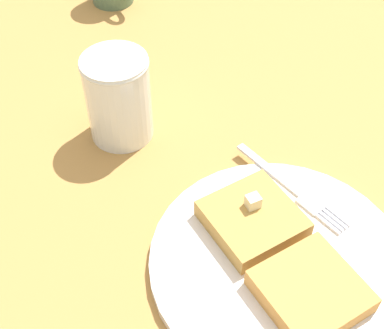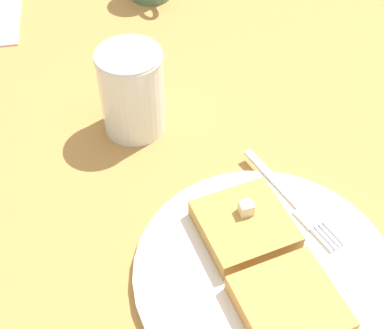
# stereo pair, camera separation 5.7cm
# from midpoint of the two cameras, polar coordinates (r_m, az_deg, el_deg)

# --- Properties ---
(table_surface) EXTENTS (1.29, 1.29, 0.03)m
(table_surface) POSITION_cam_midpoint_polar(r_m,az_deg,el_deg) (0.60, -0.63, -5.52)
(table_surface) COLOR #AA7C3F
(table_surface) RESTS_ON ground
(plate) EXTENTS (0.26, 0.26, 0.01)m
(plate) POSITION_cam_midpoint_polar(r_m,az_deg,el_deg) (0.55, 6.26, -10.43)
(plate) COLOR silver
(plate) RESTS_ON table_surface
(toast_slice_left) EXTENTS (0.10, 0.10, 0.02)m
(toast_slice_left) POSITION_cam_midpoint_polar(r_m,az_deg,el_deg) (0.56, 3.53, -6.01)
(toast_slice_left) COLOR #B3873E
(toast_slice_left) RESTS_ON plate
(toast_slice_middle) EXTENTS (0.10, 0.10, 0.02)m
(toast_slice_middle) POSITION_cam_midpoint_polar(r_m,az_deg,el_deg) (0.52, 9.57, -13.24)
(toast_slice_middle) COLOR #CB8D42
(toast_slice_middle) RESTS_ON plate
(butter_pat_primary) EXTENTS (0.02, 0.02, 0.01)m
(butter_pat_primary) POSITION_cam_midpoint_polar(r_m,az_deg,el_deg) (0.55, 3.56, -4.13)
(butter_pat_primary) COLOR beige
(butter_pat_primary) RESTS_ON toast_slice_left
(fork) EXTENTS (0.16, 0.02, 0.00)m
(fork) POSITION_cam_midpoint_polar(r_m,az_deg,el_deg) (0.60, 8.30, -2.91)
(fork) COLOR silver
(fork) RESTS_ON plate
(syrup_jar) EXTENTS (0.08, 0.08, 0.11)m
(syrup_jar) POSITION_cam_midpoint_polar(r_m,az_deg,el_deg) (0.65, -10.34, 6.55)
(syrup_jar) COLOR #351205
(syrup_jar) RESTS_ON table_surface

